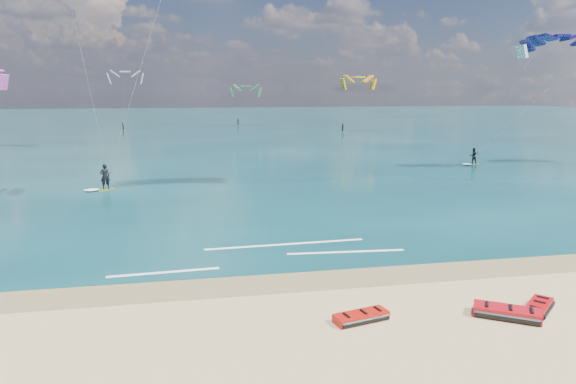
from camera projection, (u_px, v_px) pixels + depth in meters
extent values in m
plane|color=tan|center=(216.00, 162.00, 56.95)|extent=(320.00, 320.00, 0.00)
cube|color=brown|center=(259.00, 284.00, 21.31)|extent=(320.00, 2.40, 0.01)
cube|color=#093134|center=(202.00, 124.00, 118.60)|extent=(320.00, 200.00, 0.04)
cube|color=gold|center=(106.00, 189.00, 40.98)|extent=(1.47, 1.33, 0.07)
imported|color=black|center=(105.00, 176.00, 40.77)|extent=(0.82, 0.63, 2.01)
cylinder|color=black|center=(109.00, 173.00, 40.45)|extent=(0.50, 0.43, 0.04)
cube|color=gold|center=(473.00, 164.00, 54.74)|extent=(1.35, 0.43, 0.06)
imported|color=black|center=(473.00, 156.00, 54.56)|extent=(0.91, 0.76, 1.70)
cylinder|color=black|center=(477.00, 153.00, 54.27)|extent=(0.54, 0.04, 0.04)
cube|color=white|center=(286.00, 244.00, 26.59)|extent=(8.39, 0.54, 0.01)
cube|color=white|center=(346.00, 252.00, 25.34)|extent=(5.88, 0.66, 0.01)
cube|color=white|center=(164.00, 272.00, 22.52)|extent=(4.86, 0.50, 0.01)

